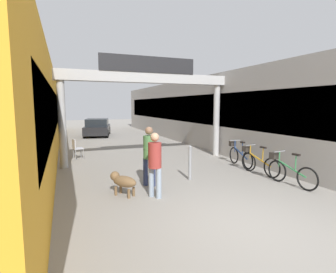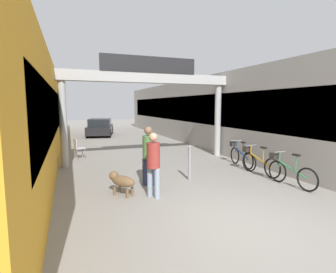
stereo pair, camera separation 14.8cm
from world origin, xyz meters
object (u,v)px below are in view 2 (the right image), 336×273
(bicycle_green_nearest, at_px, (288,171))
(bicycle_blue_third, at_px, (240,155))
(pedestrian_with_dog, at_px, (153,161))
(bollard_post_metal, at_px, (190,163))
(dog_on_leash, at_px, (121,181))
(pedestrian_companion, at_px, (148,152))
(cafe_chair_aluminium_nearer, at_px, (78,147))
(parked_car_black, at_px, (100,127))
(bicycle_orange_second, at_px, (258,162))

(bicycle_green_nearest, xyz_separation_m, bicycle_blue_third, (0.21, 2.63, 0.00))
(pedestrian_with_dog, height_order, bollard_post_metal, pedestrian_with_dog)
(dog_on_leash, bearing_deg, bicycle_blue_third, 19.01)
(pedestrian_with_dog, xyz_separation_m, dog_on_leash, (-0.74, 0.46, -0.57))
(pedestrian_companion, bearing_deg, bicycle_blue_third, 16.15)
(bicycle_green_nearest, bearing_deg, dog_on_leash, 169.13)
(bicycle_green_nearest, bearing_deg, cafe_chair_aluminium_nearer, 132.01)
(bicycle_green_nearest, xyz_separation_m, parked_car_black, (-3.72, 15.13, 0.21))
(pedestrian_with_dog, relative_size, cafe_chair_aluminium_nearer, 1.89)
(bollard_post_metal, xyz_separation_m, cafe_chair_aluminium_nearer, (-3.19, 4.75, -0.02))
(bicycle_green_nearest, height_order, parked_car_black, parked_car_black)
(bicycle_blue_third, bearing_deg, cafe_chair_aluminium_nearer, 148.06)
(cafe_chair_aluminium_nearer, bearing_deg, bicycle_green_nearest, -47.99)
(bicycle_blue_third, xyz_separation_m, bollard_post_metal, (-2.69, -1.08, 0.13))
(pedestrian_companion, bearing_deg, parked_car_black, 89.38)
(pedestrian_with_dog, bearing_deg, bicycle_green_nearest, -6.41)
(pedestrian_companion, relative_size, bicycle_green_nearest, 1.04)
(cafe_chair_aluminium_nearer, height_order, parked_car_black, parked_car_black)
(pedestrian_with_dog, relative_size, dog_on_leash, 2.02)
(dog_on_leash, bearing_deg, cafe_chair_aluminium_nearer, 99.53)
(bicycle_blue_third, distance_m, bollard_post_metal, 2.90)
(cafe_chair_aluminium_nearer, bearing_deg, bicycle_blue_third, -31.94)
(bicycle_blue_third, bearing_deg, pedestrian_companion, -163.85)
(pedestrian_companion, distance_m, cafe_chair_aluminium_nearer, 5.20)
(parked_car_black, bearing_deg, cafe_chair_aluminium_nearer, -102.52)
(parked_car_black, bearing_deg, bicycle_orange_second, -74.79)
(cafe_chair_aluminium_nearer, bearing_deg, bicycle_orange_second, -40.86)
(pedestrian_with_dog, xyz_separation_m, cafe_chair_aluminium_nearer, (-1.64, 5.85, -0.42))
(pedestrian_with_dog, xyz_separation_m, bollard_post_metal, (1.55, 1.10, -0.40))
(pedestrian_with_dog, height_order, bicycle_orange_second, pedestrian_with_dog)
(bicycle_blue_third, height_order, bollard_post_metal, bollard_post_metal)
(pedestrian_companion, xyz_separation_m, bicycle_orange_second, (3.89, -0.08, -0.57))
(parked_car_black, bearing_deg, pedestrian_with_dog, -91.24)
(bicycle_orange_second, bearing_deg, cafe_chair_aluminium_nearer, 139.14)
(dog_on_leash, bearing_deg, pedestrian_with_dog, -32.06)
(bicycle_orange_second, xyz_separation_m, cafe_chair_aluminium_nearer, (-5.70, 4.93, 0.10))
(bicycle_green_nearest, height_order, cafe_chair_aluminium_nearer, bicycle_green_nearest)
(pedestrian_with_dog, bearing_deg, pedestrian_companion, 80.44)
(bicycle_orange_second, xyz_separation_m, bicycle_blue_third, (0.19, 1.26, 0.00))
(cafe_chair_aluminium_nearer, bearing_deg, pedestrian_companion, -69.50)
(bollard_post_metal, bearing_deg, parked_car_black, 95.19)
(pedestrian_with_dog, height_order, cafe_chair_aluminium_nearer, pedestrian_with_dog)
(pedestrian_with_dog, bearing_deg, cafe_chair_aluminium_nearer, 105.70)
(pedestrian_with_dog, xyz_separation_m, bicycle_green_nearest, (4.03, -0.45, -0.52))
(bicycle_blue_third, xyz_separation_m, cafe_chair_aluminium_nearer, (-5.89, 3.67, 0.10))
(pedestrian_with_dog, distance_m, cafe_chair_aluminium_nearer, 6.09)
(bicycle_blue_third, distance_m, cafe_chair_aluminium_nearer, 6.94)
(pedestrian_companion, relative_size, bollard_post_metal, 1.58)
(bicycle_orange_second, height_order, bollard_post_metal, bollard_post_metal)
(pedestrian_companion, relative_size, dog_on_leash, 2.11)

